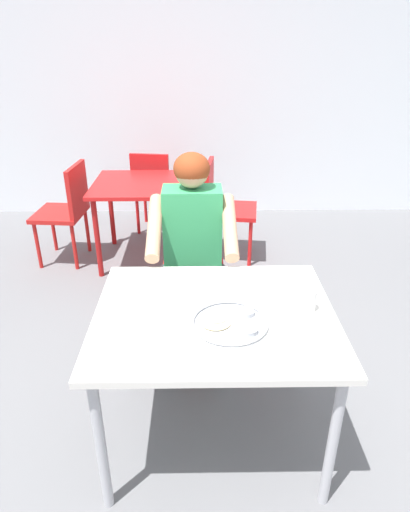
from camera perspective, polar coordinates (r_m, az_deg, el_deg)
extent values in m
cube|color=slate|center=(2.43, 1.47, -22.76)|extent=(12.00, 12.00, 0.05)
cube|color=silver|center=(4.88, 0.10, 25.11)|extent=(12.00, 0.12, 3.40)
cube|color=silver|center=(1.96, 1.25, -7.59)|extent=(1.04, 0.86, 0.03)
cylinder|color=#B2B2B7|center=(1.96, -13.19, -22.56)|extent=(0.04, 0.04, 0.70)
cylinder|color=#B2B2B7|center=(2.00, 16.00, -21.99)|extent=(0.04, 0.04, 0.70)
cylinder|color=#B2B2B7|center=(2.50, -9.92, -9.75)|extent=(0.04, 0.04, 0.70)
cylinder|color=#B2B2B7|center=(2.53, 11.54, -9.51)|extent=(0.04, 0.04, 0.70)
cylinder|color=#B7BABF|center=(1.88, 3.19, -8.69)|extent=(0.32, 0.32, 0.01)
torus|color=#B7BABF|center=(1.87, 3.20, -8.41)|extent=(0.32, 0.32, 0.01)
cylinder|color=#B2B5BA|center=(1.82, 5.64, -9.44)|extent=(0.07, 0.07, 0.02)
cylinder|color=#B77F23|center=(1.82, 5.65, -9.32)|extent=(0.06, 0.06, 0.01)
cylinder|color=#B2B5BA|center=(1.93, 5.24, -7.20)|extent=(0.07, 0.07, 0.02)
cylinder|color=#9E4714|center=(1.92, 5.25, -7.09)|extent=(0.06, 0.06, 0.01)
ellipsoid|color=#E5C689|center=(1.87, 1.46, -8.49)|extent=(0.16, 0.15, 0.01)
ellipsoid|color=#D6BB83|center=(1.88, 1.44, -8.01)|extent=(0.09, 0.07, 0.01)
cylinder|color=white|center=(1.99, 13.02, -5.56)|extent=(0.07, 0.07, 0.10)
cylinder|color=#593319|center=(1.97, 13.11, -4.80)|extent=(0.06, 0.06, 0.02)
cube|color=red|center=(2.83, -1.51, -2.51)|extent=(0.40, 0.42, 0.04)
cube|color=red|center=(2.90, -1.55, 3.27)|extent=(0.38, 0.04, 0.42)
cylinder|color=red|center=(2.81, 1.81, -8.31)|extent=(0.03, 0.03, 0.43)
cylinder|color=red|center=(2.81, -4.74, -8.37)|extent=(0.03, 0.03, 0.43)
cylinder|color=red|center=(3.09, 1.50, -4.70)|extent=(0.03, 0.03, 0.43)
cylinder|color=red|center=(3.09, -4.40, -4.75)|extent=(0.03, 0.03, 0.43)
cylinder|color=#313131|center=(2.57, 1.93, -11.53)|extent=(0.10, 0.10, 0.46)
cylinder|color=#313131|center=(2.58, 1.79, -4.03)|extent=(0.12, 0.40, 0.12)
cylinder|color=#313131|center=(2.57, -4.90, -11.58)|extent=(0.10, 0.10, 0.46)
cylinder|color=#313131|center=(2.58, -4.88, -4.09)|extent=(0.12, 0.40, 0.12)
cube|color=#339959|center=(2.64, -1.60, 3.13)|extent=(0.34, 0.20, 0.53)
cylinder|color=tan|center=(2.44, 3.18, 3.79)|extent=(0.08, 0.45, 0.25)
cylinder|color=tan|center=(2.44, -6.48, 3.70)|extent=(0.08, 0.45, 0.25)
sphere|color=tan|center=(2.52, -1.71, 10.81)|extent=(0.19, 0.19, 0.19)
ellipsoid|color=maroon|center=(2.51, -1.71, 11.12)|extent=(0.21, 0.20, 0.18)
cube|color=red|center=(3.81, -7.69, 9.08)|extent=(0.86, 0.77, 0.03)
cylinder|color=#A31414|center=(3.70, -13.60, 2.15)|extent=(0.04, 0.04, 0.68)
cylinder|color=#A31414|center=(3.61, -2.04, 2.29)|extent=(0.04, 0.04, 0.68)
cylinder|color=#A31414|center=(4.28, -11.90, 5.71)|extent=(0.04, 0.04, 0.68)
cylinder|color=#A31414|center=(4.20, -1.90, 5.89)|extent=(0.04, 0.04, 0.68)
cube|color=red|center=(4.04, -18.08, 5.19)|extent=(0.43, 0.47, 0.04)
cube|color=red|center=(3.91, -16.00, 8.21)|extent=(0.07, 0.42, 0.41)
cylinder|color=red|center=(4.04, -20.61, 1.24)|extent=(0.03, 0.03, 0.42)
cylinder|color=red|center=(4.34, -18.81, 3.26)|extent=(0.03, 0.03, 0.42)
cylinder|color=red|center=(3.92, -16.36, 1.14)|extent=(0.03, 0.03, 0.42)
cylinder|color=red|center=(4.23, -14.81, 3.22)|extent=(0.03, 0.03, 0.42)
cube|color=red|center=(3.91, 3.44, 5.83)|extent=(0.48, 0.49, 0.04)
cube|color=red|center=(3.85, 0.54, 9.02)|extent=(0.09, 0.42, 0.40)
cylinder|color=red|center=(4.15, 5.90, 3.61)|extent=(0.03, 0.03, 0.42)
cylinder|color=red|center=(3.83, 5.78, 1.56)|extent=(0.03, 0.03, 0.42)
cylinder|color=red|center=(4.17, 1.12, 3.84)|extent=(0.03, 0.03, 0.42)
cylinder|color=red|center=(3.84, 0.60, 1.82)|extent=(0.03, 0.03, 0.42)
cube|color=red|center=(4.56, -6.39, 8.43)|extent=(0.44, 0.45, 0.04)
cube|color=red|center=(4.33, -7.07, 10.34)|extent=(0.37, 0.08, 0.39)
cylinder|color=red|center=(4.81, -7.64, 6.59)|extent=(0.03, 0.03, 0.40)
cylinder|color=red|center=(4.74, -4.03, 6.49)|extent=(0.03, 0.03, 0.40)
cylinder|color=red|center=(4.52, -8.59, 5.22)|extent=(0.03, 0.03, 0.40)
cylinder|color=red|center=(4.45, -4.77, 5.10)|extent=(0.03, 0.03, 0.40)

